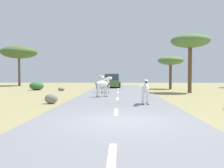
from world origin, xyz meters
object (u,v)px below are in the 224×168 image
at_px(rock_1, 51,99).
at_px(zebra_1, 105,82).
at_px(zebra_0, 145,89).
at_px(tree_3, 190,42).
at_px(rock_0, 61,89).
at_px(car_0, 112,81).
at_px(car_1, 111,80).
at_px(tree_0, 19,52).
at_px(tree_4, 171,61).
at_px(bush_1, 37,86).
at_px(zebra_2, 103,84).

bearing_deg(rock_1, zebra_1, 72.90).
bearing_deg(rock_1, zebra_0, -6.17).
bearing_deg(tree_3, rock_0, 167.42).
height_order(car_0, car_1, same).
bearing_deg(zebra_1, tree_0, 98.39).
relative_size(zebra_0, tree_4, 0.39).
height_order(car_1, rock_0, car_1).
height_order(tree_0, rock_1, tree_0).
xyz_separation_m(car_0, bush_1, (-8.09, -4.97, -0.39)).
bearing_deg(rock_0, tree_0, 127.89).
bearing_deg(car_0, bush_1, -147.47).
bearing_deg(car_1, tree_0, -178.77).
height_order(bush_1, rock_1, bush_1).
relative_size(zebra_2, bush_1, 0.98).
bearing_deg(bush_1, rock_1, -68.18).
xyz_separation_m(zebra_2, tree_3, (7.60, 4.93, 3.69)).
height_order(zebra_1, tree_4, tree_4).
xyz_separation_m(tree_0, rock_0, (9.24, -11.88, -4.89)).
bearing_deg(car_1, tree_4, -49.40).
bearing_deg(zebra_1, rock_1, -141.13).
height_order(car_0, tree_4, tree_4).
xyz_separation_m(zebra_2, tree_4, (7.16, 11.39, 2.33)).
bearing_deg(tree_0, car_0, -22.03).
xyz_separation_m(tree_3, rock_1, (-10.27, -8.95, -4.36)).
xyz_separation_m(zebra_2, rock_0, (-4.85, 7.71, -0.76)).
bearing_deg(rock_1, zebra_2, 56.43).
xyz_separation_m(tree_0, rock_1, (11.42, -23.61, -4.81)).
height_order(zebra_1, bush_1, zebra_1).
bearing_deg(tree_3, zebra_1, -175.26).
xyz_separation_m(zebra_0, car_1, (-2.76, 24.50, -0.04)).
distance_m(tree_3, bush_1, 16.42).
height_order(zebra_2, bush_1, zebra_2).
bearing_deg(zebra_1, rock_0, 110.13).
relative_size(tree_0, rock_1, 8.18).
relative_size(zebra_0, rock_1, 2.01).
relative_size(car_0, tree_0, 0.72).
distance_m(tree_3, tree_4, 6.61).
relative_size(zebra_2, rock_0, 2.14).
bearing_deg(zebra_0, bush_1, -49.72).
xyz_separation_m(car_1, rock_1, (-2.50, -23.93, -0.56)).
distance_m(zebra_1, tree_0, 21.12).
bearing_deg(car_0, zebra_1, -91.49).
bearing_deg(rock_0, zebra_2, -57.85).
relative_size(zebra_1, tree_0, 0.26).
distance_m(zebra_1, car_0, 9.49).
height_order(car_1, rock_1, car_1).
bearing_deg(car_0, tree_3, -49.44).
height_order(zebra_2, car_0, car_0).
bearing_deg(tree_3, zebra_0, -117.77).
xyz_separation_m(zebra_0, rock_0, (-7.44, 12.30, -0.69)).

